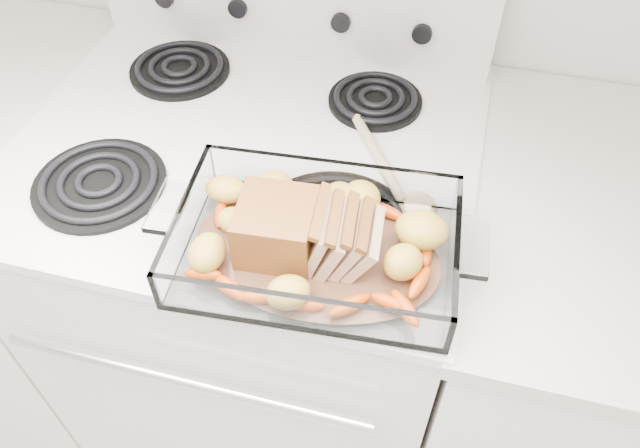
% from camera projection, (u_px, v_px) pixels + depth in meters
% --- Properties ---
extents(electric_range, '(0.78, 0.70, 1.12)m').
position_uv_depth(electric_range, '(265.00, 295.00, 1.40)').
color(electric_range, silver).
rests_on(electric_range, ground).
extents(counter_left, '(0.58, 0.68, 0.93)m').
position_uv_depth(counter_left, '(6.00, 242.00, 1.52)').
color(counter_left, white).
rests_on(counter_left, ground).
extents(counter_right, '(0.58, 0.68, 0.93)m').
position_uv_depth(counter_right, '(569.00, 366.00, 1.30)').
color(counter_right, white).
rests_on(counter_right, ground).
extents(baking_dish, '(0.38, 0.25, 0.07)m').
position_uv_depth(baking_dish, '(316.00, 248.00, 0.87)').
color(baking_dish, white).
rests_on(baking_dish, electric_range).
extents(pork_roast, '(0.20, 0.10, 0.08)m').
position_uv_depth(pork_roast, '(297.00, 230.00, 0.85)').
color(pork_roast, '#64330E').
rests_on(pork_roast, baking_dish).
extents(roast_vegetables, '(0.36, 0.19, 0.04)m').
position_uv_depth(roast_vegetables, '(320.00, 225.00, 0.89)').
color(roast_vegetables, '#CA450B').
rests_on(roast_vegetables, baking_dish).
extents(wooden_spoon, '(0.17, 0.23, 0.02)m').
position_uv_depth(wooden_spoon, '(400.00, 184.00, 0.98)').
color(wooden_spoon, '#C9B089').
rests_on(wooden_spoon, electric_range).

